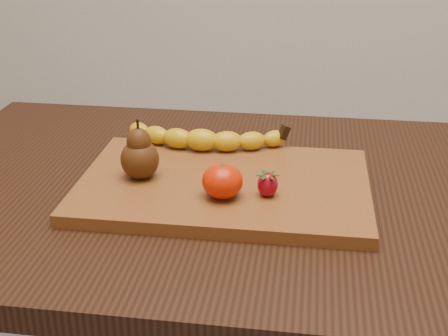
# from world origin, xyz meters

# --- Properties ---
(table) EXTENTS (1.00, 0.70, 0.76)m
(table) POSITION_xyz_m (0.00, 0.00, 0.66)
(table) COLOR black
(table) RESTS_ON ground
(cutting_board) EXTENTS (0.45, 0.30, 0.02)m
(cutting_board) POSITION_xyz_m (0.03, -0.02, 0.77)
(cutting_board) COLOR brown
(cutting_board) RESTS_ON table
(banana) EXTENTS (0.25, 0.07, 0.04)m
(banana) POSITION_xyz_m (-0.02, 0.09, 0.80)
(banana) COLOR #DBAB0A
(banana) RESTS_ON cutting_board
(pear) EXTENTS (0.06, 0.06, 0.09)m
(pear) POSITION_xyz_m (-0.10, -0.03, 0.83)
(pear) COLOR #47230B
(pear) RESTS_ON cutting_board
(mandarin) EXTENTS (0.07, 0.07, 0.05)m
(mandarin) POSITION_xyz_m (0.04, -0.08, 0.81)
(mandarin) COLOR red
(mandarin) RESTS_ON cutting_board
(strawberry) EXTENTS (0.03, 0.03, 0.04)m
(strawberry) POSITION_xyz_m (0.10, -0.07, 0.80)
(strawberry) COLOR #9C0414
(strawberry) RESTS_ON cutting_board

